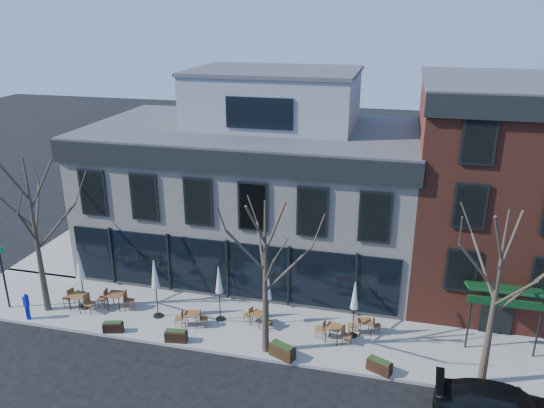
% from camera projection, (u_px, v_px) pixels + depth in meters
% --- Properties ---
extents(ground, '(120.00, 120.00, 0.00)m').
position_uv_depth(ground, '(229.00, 301.00, 27.71)').
color(ground, black).
rests_on(ground, ground).
extents(sidewalk_front, '(33.50, 4.70, 0.15)m').
position_uv_depth(sidewalk_front, '(280.00, 331.00, 25.00)').
color(sidewalk_front, gray).
rests_on(sidewalk_front, ground).
extents(sidewalk_side, '(4.50, 12.00, 0.15)m').
position_uv_depth(sidewalk_side, '(98.00, 234.00, 35.68)').
color(sidewalk_side, gray).
rests_on(sidewalk_side, ground).
extents(corner_building, '(18.39, 10.39, 11.10)m').
position_uv_depth(corner_building, '(255.00, 186.00, 30.68)').
color(corner_building, beige).
rests_on(corner_building, ground).
extents(red_brick_building, '(8.20, 11.78, 11.18)m').
position_uv_depth(red_brick_building, '(495.00, 188.00, 27.39)').
color(red_brick_building, brown).
rests_on(red_brick_building, ground).
extents(tree_corner, '(3.93, 3.98, 7.92)m').
position_uv_depth(tree_corner, '(36.00, 234.00, 25.23)').
color(tree_corner, '#382B21').
rests_on(tree_corner, sidewalk_front).
extents(tree_mid, '(3.50, 3.55, 7.04)m').
position_uv_depth(tree_mid, '(265.00, 277.00, 22.17)').
color(tree_mid, '#382B21').
rests_on(tree_mid, sidewalk_front).
extents(tree_right, '(3.72, 3.77, 7.48)m').
position_uv_depth(tree_right, '(495.00, 299.00, 20.07)').
color(tree_right, '#382B21').
rests_on(tree_right, sidewalk_front).
extents(sign_pole, '(0.50, 0.10, 3.40)m').
position_uv_depth(sign_pole, '(3.00, 273.00, 26.16)').
color(sign_pole, black).
rests_on(sign_pole, sidewalk_front).
extents(parked_sedan, '(5.09, 2.32, 1.44)m').
position_uv_depth(parked_sedan, '(505.00, 408.00, 19.22)').
color(parked_sedan, black).
rests_on(parked_sedan, ground).
extents(call_box, '(0.28, 0.28, 1.40)m').
position_uv_depth(call_box, '(27.00, 305.00, 25.56)').
color(call_box, '#0C18A1').
rests_on(call_box, sidewalk_front).
extents(cafe_set_0, '(1.99, 0.92, 1.02)m').
position_uv_depth(cafe_set_0, '(79.00, 300.00, 26.45)').
color(cafe_set_0, brown).
rests_on(cafe_set_0, sidewalk_front).
extents(cafe_set_1, '(1.91, 0.81, 0.99)m').
position_uv_depth(cafe_set_1, '(116.00, 299.00, 26.58)').
color(cafe_set_1, brown).
rests_on(cafe_set_1, sidewalk_front).
extents(cafe_set_2, '(1.63, 0.75, 0.84)m').
position_uv_depth(cafe_set_2, '(191.00, 318.00, 25.09)').
color(cafe_set_2, brown).
rests_on(cafe_set_2, sidewalk_front).
extents(cafe_set_3, '(1.57, 0.91, 0.81)m').
position_uv_depth(cafe_set_3, '(258.00, 318.00, 25.14)').
color(cafe_set_3, brown).
rests_on(cafe_set_3, sidewalk_front).
extents(cafe_set_4, '(1.77, 0.82, 0.91)m').
position_uv_depth(cafe_set_4, '(334.00, 332.00, 23.96)').
color(cafe_set_4, brown).
rests_on(cafe_set_4, sidewalk_front).
extents(cafe_set_5, '(1.59, 0.76, 0.81)m').
position_uv_depth(cafe_set_5, '(365.00, 325.00, 24.54)').
color(cafe_set_5, brown).
rests_on(cafe_set_5, sidewalk_front).
extents(umbrella_0, '(0.50, 0.50, 3.13)m').
position_uv_depth(umbrella_0, '(80.00, 268.00, 26.06)').
color(umbrella_0, black).
rests_on(umbrella_0, sidewalk_front).
extents(umbrella_1, '(0.49, 0.49, 3.05)m').
position_uv_depth(umbrella_1, '(155.00, 277.00, 25.29)').
color(umbrella_1, black).
rests_on(umbrella_1, sidewalk_front).
extents(umbrella_2, '(0.45, 0.45, 2.84)m').
position_uv_depth(umbrella_2, '(219.00, 283.00, 25.07)').
color(umbrella_2, black).
rests_on(umbrella_2, sidewalk_front).
extents(umbrella_3, '(0.41, 0.41, 2.57)m').
position_uv_depth(umbrella_3, '(268.00, 290.00, 24.83)').
color(umbrella_3, black).
rests_on(umbrella_3, sidewalk_front).
extents(umbrella_4, '(0.45, 0.45, 2.79)m').
position_uv_depth(umbrella_4, '(355.00, 298.00, 23.79)').
color(umbrella_4, black).
rests_on(umbrella_4, sidewalk_front).
extents(planter_0, '(0.98, 0.59, 0.51)m').
position_uv_depth(planter_0, '(113.00, 327.00, 24.70)').
color(planter_0, black).
rests_on(planter_0, sidewalk_front).
extents(planter_1, '(1.04, 0.54, 0.56)m').
position_uv_depth(planter_1, '(176.00, 336.00, 23.98)').
color(planter_1, black).
rests_on(planter_1, sidewalk_front).
extents(planter_2, '(1.23, 0.87, 0.64)m').
position_uv_depth(planter_2, '(282.00, 351.00, 22.86)').
color(planter_2, '#312010').
rests_on(planter_2, sidewalk_front).
extents(planter_3, '(1.11, 0.79, 0.58)m').
position_uv_depth(planter_3, '(379.00, 366.00, 21.95)').
color(planter_3, black).
rests_on(planter_3, sidewalk_front).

